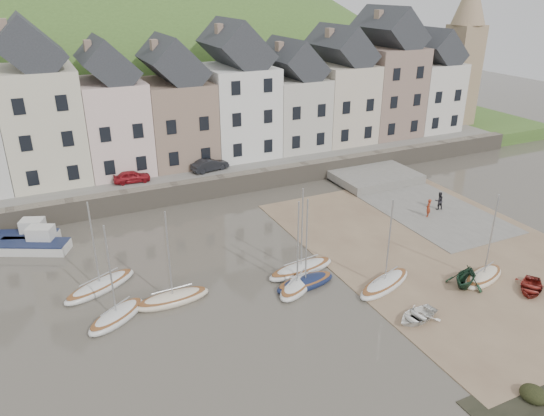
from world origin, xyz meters
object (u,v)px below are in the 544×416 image
rowboat_green (466,276)px  person_red (428,208)px  rowboat_red (531,287)px  sailboat_0 (100,286)px  car_left (132,177)px  rowboat_white (417,316)px  person_dark (439,201)px  car_right (210,165)px

rowboat_green → person_red: bearing=120.4°
rowboat_red → person_red: bearing=136.1°
sailboat_0 → rowboat_green: size_ratio=2.32×
sailboat_0 → person_red: 26.40m
rowboat_green → sailboat_0: bearing=-145.7°
rowboat_red → person_red: person_red is taller
rowboat_red → rowboat_green: bearing=-159.2°
sailboat_0 → rowboat_red: bearing=-25.9°
rowboat_green → car_left: (-16.25, 24.11, 1.37)m
rowboat_white → person_red: person_red is taller
rowboat_red → person_dark: bearing=128.5°
sailboat_0 → rowboat_white: bearing=-35.0°
car_left → rowboat_red: bearing=-138.5°
rowboat_white → person_dark: 16.95m
sailboat_0 → person_dark: bearing=1.0°
person_dark → car_left: (-23.21, 13.89, 1.25)m
person_red → rowboat_green: bearing=19.0°
sailboat_0 → car_right: 19.10m
person_red → rowboat_white: bearing=4.3°
rowboat_green → rowboat_red: (3.33, -2.24, -0.43)m
rowboat_green → car_right: (-8.89, 24.11, 1.42)m
rowboat_green → person_dark: (6.96, 10.22, 0.13)m
rowboat_white → rowboat_green: 5.46m
rowboat_white → rowboat_green: size_ratio=1.02×
car_left → person_dark: bearing=-116.0°
sailboat_0 → rowboat_green: bearing=-24.5°
car_right → person_dark: bearing=-142.3°
rowboat_red → person_red: size_ratio=1.81×
person_red → car_left: (-21.35, 14.69, 1.26)m
rowboat_white → sailboat_0: bearing=-135.3°
rowboat_green → person_dark: 12.37m
sailboat_0 → person_red: size_ratio=4.09×
sailboat_0 → car_left: sailboat_0 is taller
rowboat_red → car_right: size_ratio=0.78×
rowboat_white → person_red: bearing=126.6°
rowboat_green → car_left: 29.11m
rowboat_green → car_left: size_ratio=0.84×
rowboat_red → person_red: (1.76, 11.66, 0.54)m
car_right → sailboat_0: bearing=128.2°
person_dark → car_right: 21.11m
person_dark → car_right: size_ratio=0.44×
sailboat_0 → rowboat_red: 27.38m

